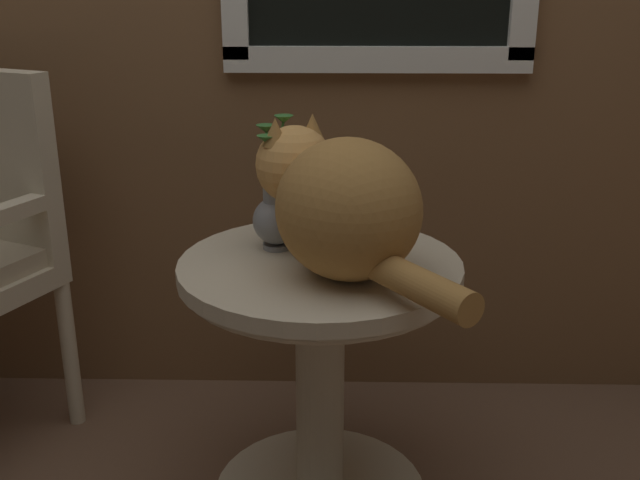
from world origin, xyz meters
The scene contains 3 objects.
wicker_side_table centered at (0.21, 0.12, 0.43)m, with size 0.63×0.63×0.64m.
cat centered at (0.25, 0.05, 0.79)m, with size 0.45×0.57×0.31m.
pewter_vase_with_ivy centered at (0.11, 0.20, 0.73)m, with size 0.11×0.11×0.30m.
Camera 1 is at (0.24, -1.45, 1.24)m, focal length 42.38 mm.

